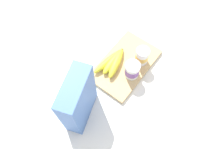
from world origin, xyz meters
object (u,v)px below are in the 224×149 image
Objects in this scene: cutting_board at (125,65)px; banana_bunch at (113,62)px; yogurt_cup_back at (132,70)px; yogurt_cup_front at (142,56)px; cereal_box at (78,100)px.

banana_bunch is (0.04, -0.05, 0.03)m from cutting_board.
yogurt_cup_back is at bearing 94.30° from banana_bunch.
yogurt_cup_front is (-0.06, 0.05, 0.06)m from cutting_board.
yogurt_cup_front is at bearing 137.06° from cutting_board.
yogurt_cup_back is 0.11m from banana_bunch.
banana_bunch is (0.01, -0.11, -0.02)m from yogurt_cup_back.
cutting_board is at bearing -42.94° from yogurt_cup_front.
cutting_board is 1.79× the size of banana_bunch.
yogurt_cup_front is at bearing 150.08° from cereal_box.
cereal_box reaches higher than cutting_board.
cereal_box is 3.27× the size of yogurt_cup_back.
yogurt_cup_front is 1.09× the size of yogurt_cup_back.
yogurt_cup_front is at bearing -177.25° from yogurt_cup_back.
cereal_box is at bearing -14.63° from yogurt_cup_back.
cereal_box is at bearing -2.79° from cutting_board.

